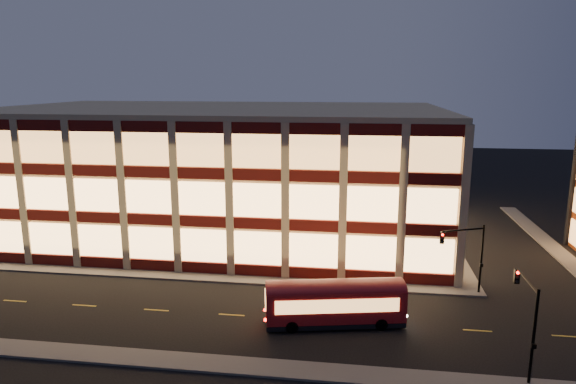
# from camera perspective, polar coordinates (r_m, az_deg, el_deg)

# --- Properties ---
(ground) EXTENTS (200.00, 200.00, 0.00)m
(ground) POSITION_cam_1_polar(r_m,az_deg,el_deg) (46.66, -9.28, -9.86)
(ground) COLOR black
(ground) RESTS_ON ground
(sidewalk_office_south) EXTENTS (54.00, 2.00, 0.15)m
(sidewalk_office_south) POSITION_cam_1_polar(r_m,az_deg,el_deg) (48.44, -12.37, -9.05)
(sidewalk_office_south) COLOR #514F4C
(sidewalk_office_south) RESTS_ON ground
(sidewalk_office_east) EXTENTS (2.00, 30.00, 0.15)m
(sidewalk_office_east) POSITION_cam_1_polar(r_m,az_deg,el_deg) (61.49, 16.82, -4.69)
(sidewalk_office_east) COLOR #514F4C
(sidewalk_office_east) RESTS_ON ground
(sidewalk_tower_west) EXTENTS (2.00, 30.00, 0.15)m
(sidewalk_tower_west) POSITION_cam_1_polar(r_m,az_deg,el_deg) (64.15, 26.60, -4.79)
(sidewalk_tower_west) COLOR #514F4C
(sidewalk_tower_west) RESTS_ON ground
(sidewalk_near) EXTENTS (100.00, 2.00, 0.15)m
(sidewalk_near) POSITION_cam_1_polar(r_m,az_deg,el_deg) (35.67, -15.73, -17.37)
(sidewalk_near) COLOR #514F4C
(sidewalk_near) RESTS_ON ground
(office_building) EXTENTS (50.45, 30.45, 14.50)m
(office_building) POSITION_cam_1_polar(r_m,az_deg,el_deg) (61.17, -7.46, 2.56)
(office_building) COLOR tan
(office_building) RESTS_ON ground
(traffic_signal_far) EXTENTS (3.79, 1.87, 6.00)m
(traffic_signal_far) POSITION_cam_1_polar(r_m,az_deg,el_deg) (44.41, 19.31, -5.92)
(traffic_signal_far) COLOR black
(traffic_signal_far) RESTS_ON ground
(traffic_signal_near) EXTENTS (0.32, 4.45, 6.00)m
(traffic_signal_near) POSITION_cam_1_polar(r_m,az_deg,el_deg) (34.50, 25.06, -11.66)
(traffic_signal_near) COLOR black
(traffic_signal_near) RESTS_ON ground
(trolley_bus) EXTENTS (10.29, 4.46, 3.38)m
(trolley_bus) POSITION_cam_1_polar(r_m,az_deg,el_deg) (38.11, 5.21, -11.90)
(trolley_bus) COLOR maroon
(trolley_bus) RESTS_ON ground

